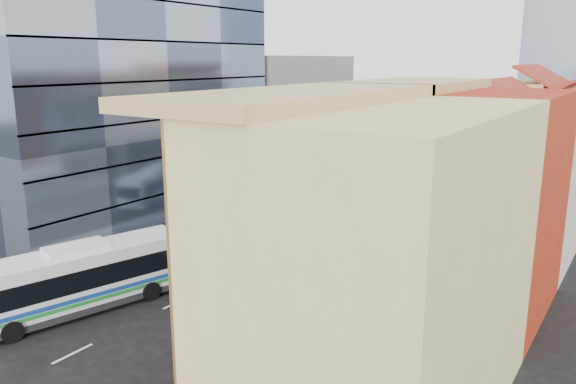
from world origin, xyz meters
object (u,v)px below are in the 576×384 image
Objects in this scene: shophouse_tan at (385,269)px; sedan_left at (48,295)px; office_tower at (115,42)px; bus_left_far at (287,206)px; bus_right at (321,258)px; bus_left_near at (79,277)px.

sedan_left is at bearing -175.52° from shophouse_tan.
shophouse_tan is 0.47× the size of office_tower.
bus_right is at bearing -25.77° from bus_left_far.
office_tower reaches higher than shophouse_tan.
office_tower is 23.99m from sedan_left.
office_tower is at bearing -138.09° from bus_left_far.
bus_right is 15.91m from sedan_left.
shophouse_tan is 35.19m from office_tower.
bus_right is at bearing 130.58° from shophouse_tan.
bus_left_far is 20.91m from sedan_left.
bus_left_far is 1.01× the size of bus_right.
shophouse_tan is 26.15m from bus_left_far.
shophouse_tan is at bearing 17.40° from bus_left_near.
bus_left_far is at bearing 131.81° from shophouse_tan.
shophouse_tan is 1.16× the size of bus_left_near.
office_tower is 26.45m from bus_right.
bus_left_near is at bearing -177.63° from shophouse_tan.
bus_left_near is at bearing -47.94° from office_tower.
office_tower is (-31.00, 14.00, 9.00)m from shophouse_tan.
bus_left_far reaches higher than sedan_left.
bus_left_near is 2.63× the size of sedan_left.
shophouse_tan is 18.18m from bus_left_near.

